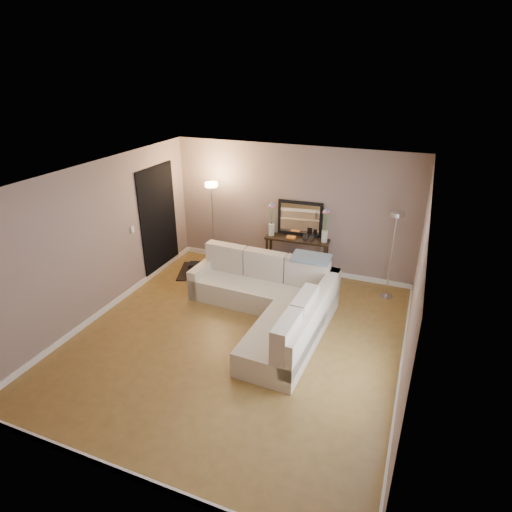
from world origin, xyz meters
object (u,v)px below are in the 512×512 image
at_px(floor_lamp_lit, 212,208).
at_px(floor_lamp_unlit, 394,239).
at_px(sectional_sofa, 272,300).
at_px(console_table, 293,254).

xyz_separation_m(floor_lamp_lit, floor_lamp_unlit, (3.61, -0.07, -0.10)).
distance_m(sectional_sofa, floor_lamp_lit, 2.58).
xyz_separation_m(console_table, floor_lamp_lit, (-1.68, -0.24, 0.84)).
distance_m(console_table, floor_lamp_lit, 1.89).
height_order(console_table, floor_lamp_unlit, floor_lamp_unlit).
xyz_separation_m(sectional_sofa, floor_lamp_lit, (-1.86, 1.52, 0.95)).
relative_size(console_table, floor_lamp_lit, 0.71).
distance_m(sectional_sofa, console_table, 1.77).
bearing_deg(console_table, floor_lamp_lit, -172.01).
bearing_deg(floor_lamp_lit, sectional_sofa, -39.28).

